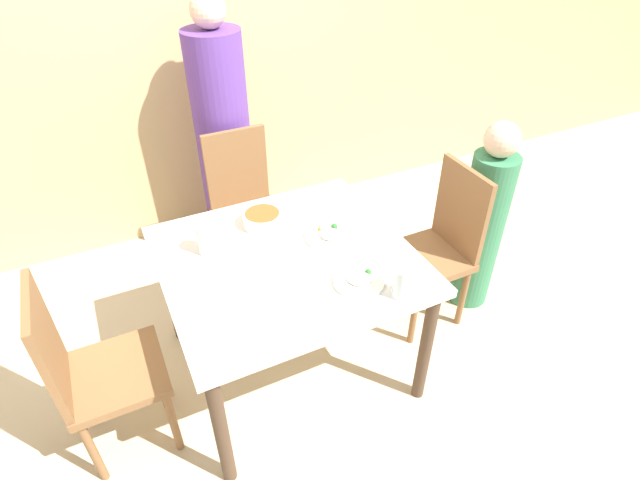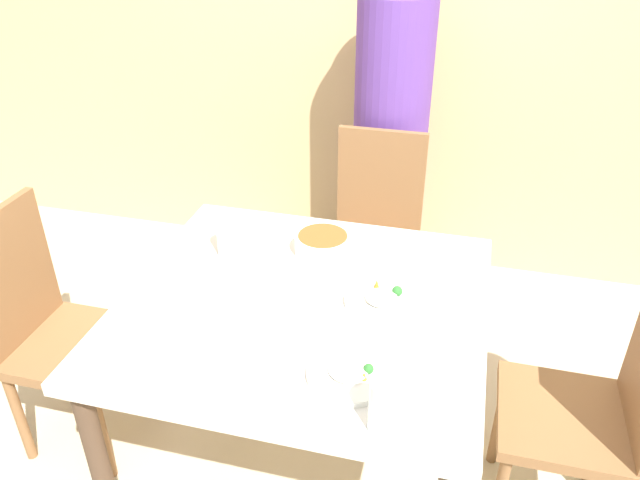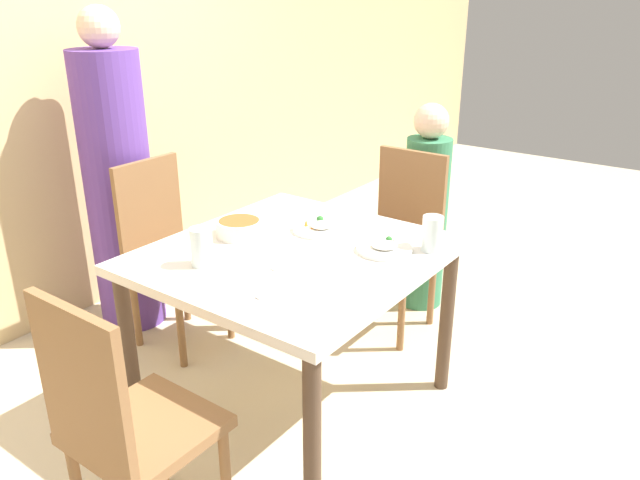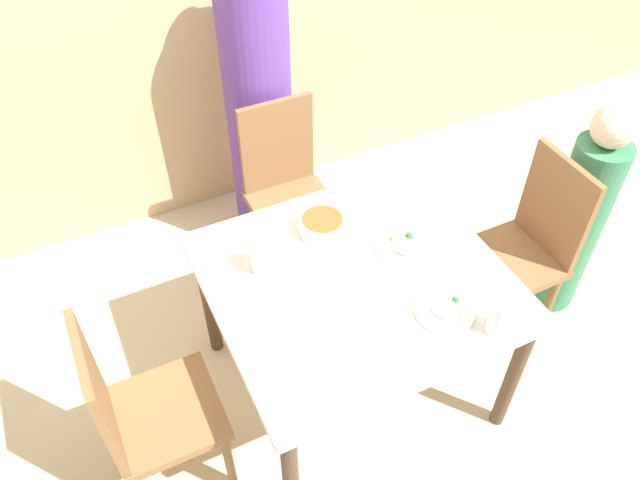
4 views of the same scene
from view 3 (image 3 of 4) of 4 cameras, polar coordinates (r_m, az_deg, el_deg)
The scene contains 15 objects.
ground_plane at distance 2.84m, azimuth -2.18°, elevation -14.69°, with size 10.00×10.00×0.00m, color beige.
wall_back at distance 3.48m, azimuth -23.74°, elevation 14.52°, with size 10.00×0.06×2.70m.
dining_table at distance 2.51m, azimuth -2.39°, elevation -2.77°, with size 1.11×1.04×0.73m.
chair_adult_spot at distance 3.18m, azimuth -13.73°, elevation -0.84°, with size 0.40×0.40×0.93m.
chair_child_spot at distance 3.27m, azimuth 7.23°, elevation 0.26°, with size 0.40×0.40×0.93m.
chair_empty_left at distance 2.02m, azimuth -17.48°, elevation -15.67°, with size 0.40×0.40×0.93m.
person_adult at distance 3.35m, azimuth -17.90°, elevation 4.56°, with size 0.34×0.34×1.63m.
person_child at distance 3.49m, azimuth 9.58°, elevation 2.34°, with size 0.24×0.24×1.15m.
bowl_curry at distance 2.63m, azimuth -7.39°, elevation 1.13°, with size 0.19×0.19×0.07m.
plate_rice_adult at distance 2.67m, azimuth -0.08°, elevation 1.11°, with size 0.22×0.22×0.05m.
plate_rice_child at distance 2.48m, azimuth 5.92°, elevation -0.74°, with size 0.22×0.22×0.05m.
glass_water_tall at distance 2.36m, azimuth -10.79°, elevation -0.63°, with size 0.08×0.08×0.15m.
glass_water_short at distance 2.49m, azimuth 10.22°, elevation 0.58°, with size 0.08×0.08×0.14m.
fork_steel at distance 2.38m, azimuth -3.51°, elevation -1.90°, with size 0.18×0.07×0.01m.
spoon_steel at distance 2.16m, azimuth -4.05°, elevation -4.51°, with size 0.18×0.04×0.01m.
Camera 3 is at (-1.78, -1.42, 1.70)m, focal length 35.00 mm.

